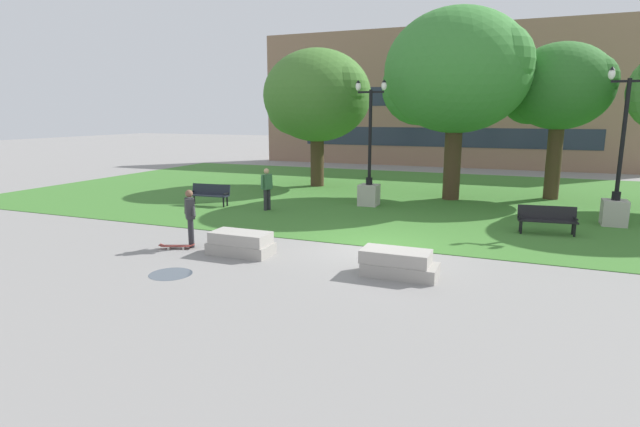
% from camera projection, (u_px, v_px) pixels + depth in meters
% --- Properties ---
extents(ground_plane, '(140.00, 140.00, 0.00)m').
position_uv_depth(ground_plane, '(376.00, 248.00, 14.71)').
color(ground_plane, gray).
extents(grass_lawn, '(40.00, 20.00, 0.02)m').
position_uv_depth(grass_lawn, '(433.00, 197.00, 23.80)').
color(grass_lawn, '#3D752D').
rests_on(grass_lawn, ground).
extents(concrete_block_center, '(1.80, 0.90, 0.64)m').
position_uv_depth(concrete_block_center, '(241.00, 244.00, 13.99)').
color(concrete_block_center, '#9E9991').
rests_on(concrete_block_center, ground).
extents(concrete_block_left, '(1.84, 0.90, 0.64)m').
position_uv_depth(concrete_block_left, '(398.00, 263.00, 12.12)').
color(concrete_block_left, '#9E9991').
rests_on(concrete_block_left, ground).
extents(person_skateboarder, '(0.65, 0.46, 1.71)m').
position_uv_depth(person_skateboarder, '(190.00, 215.00, 14.65)').
color(person_skateboarder, '#28282D').
rests_on(person_skateboarder, ground).
extents(skateboard, '(1.02, 0.57, 0.14)m').
position_uv_depth(skateboard, '(177.00, 246.00, 14.59)').
color(skateboard, maroon).
rests_on(skateboard, ground).
extents(puddle, '(1.06, 1.06, 0.01)m').
position_uv_depth(puddle, '(171.00, 274.00, 12.29)').
color(puddle, '#47515B').
rests_on(puddle, ground).
extents(park_bench_near_left, '(1.84, 0.67, 0.90)m').
position_uv_depth(park_bench_near_left, '(210.00, 193.00, 21.40)').
color(park_bench_near_left, '#1E232D').
rests_on(park_bench_near_left, grass_lawn).
extents(park_bench_near_right, '(1.85, 0.73, 0.90)m').
position_uv_depth(park_bench_near_right, '(547.00, 218.00, 16.30)').
color(park_bench_near_right, black).
rests_on(park_bench_near_right, grass_lawn).
extents(lamp_post_center, '(1.32, 0.80, 5.25)m').
position_uv_depth(lamp_post_center, '(369.00, 181.00, 21.26)').
color(lamp_post_center, '#ADA89E').
rests_on(lamp_post_center, grass_lawn).
extents(lamp_post_left, '(1.32, 0.80, 5.44)m').
position_uv_depth(lamp_post_left, '(616.00, 195.00, 17.39)').
color(lamp_post_left, '#ADA89E').
rests_on(lamp_post_left, grass_lawn).
extents(tree_far_left, '(6.69, 6.37, 8.43)m').
position_uv_depth(tree_far_left, '(455.00, 73.00, 22.02)').
color(tree_far_left, '#42301E').
rests_on(tree_far_left, grass_lawn).
extents(tree_near_left, '(4.71, 4.49, 6.98)m').
position_uv_depth(tree_near_left, '(559.00, 88.00, 22.21)').
color(tree_near_left, '#42301E').
rests_on(tree_near_left, grass_lawn).
extents(tree_far_right, '(5.98, 5.69, 7.25)m').
position_uv_depth(tree_far_right, '(316.00, 97.00, 26.45)').
color(tree_far_right, '#42301E').
rests_on(tree_far_right, grass_lawn).
extents(person_bystander_near_lawn, '(0.33, 0.68, 1.71)m').
position_uv_depth(person_bystander_near_lawn, '(267.00, 187.00, 20.23)').
color(person_bystander_near_lawn, '#28282D').
rests_on(person_bystander_near_lawn, grass_lawn).
extents(building_facade_distant, '(28.55, 1.03, 10.14)m').
position_uv_depth(building_facade_distant, '(443.00, 98.00, 36.69)').
color(building_facade_distant, '#8E6B56').
rests_on(building_facade_distant, ground).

